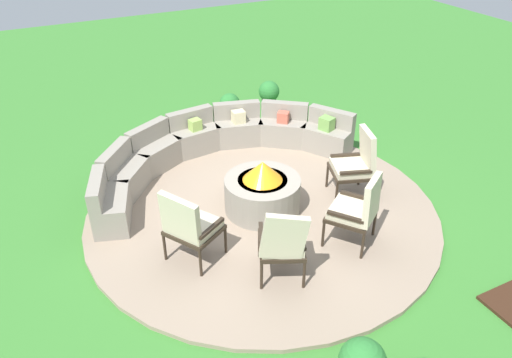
{
  "coord_description": "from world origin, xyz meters",
  "views": [
    {
      "loc": [
        -2.71,
        -5.18,
        4.19
      ],
      "look_at": [
        0.0,
        0.2,
        0.45
      ],
      "focal_mm": 35.1,
      "sensor_mm": 36.0,
      "label": 1
    }
  ],
  "objects": [
    {
      "name": "lounge_chair_back_left",
      "position": [
        0.72,
        -1.2,
        0.59
      ],
      "size": [
        0.78,
        0.79,
        1.01
      ],
      "rotation": [
        0.0,
        0.0,
        6.91
      ],
      "color": "#2D2319",
      "rests_on": "patio_circle"
    },
    {
      "name": "curved_stone_bench",
      "position": [
        -0.15,
        1.52,
        0.35
      ],
      "size": [
        4.47,
        2.14,
        0.71
      ],
      "color": "gray",
      "rests_on": "patio_circle"
    },
    {
      "name": "potted_plant_0",
      "position": [
        1.71,
        3.03,
        0.37
      ],
      "size": [
        0.41,
        0.41,
        0.66
      ],
      "color": "#605B56",
      "rests_on": "ground_plane"
    },
    {
      "name": "potted_plant_1",
      "position": [
        0.81,
        2.93,
        0.34
      ],
      "size": [
        0.4,
        0.4,
        0.6
      ],
      "color": "brown",
      "rests_on": "ground_plane"
    },
    {
      "name": "lounge_chair_front_left",
      "position": [
        -1.28,
        -0.58,
        0.6
      ],
      "size": [
        0.77,
        0.79,
        1.02
      ],
      "rotation": [
        0.0,
        0.0,
        5.25
      ],
      "color": "#2D2319",
      "rests_on": "patio_circle"
    },
    {
      "name": "fire_pit",
      "position": [
        0.0,
        0.0,
        0.36
      ],
      "size": [
        1.07,
        1.07,
        0.77
      ],
      "color": "gray",
      "rests_on": "patio_circle"
    },
    {
      "name": "ground_plane",
      "position": [
        0.0,
        0.0,
        0.0
      ],
      "size": [
        24.0,
        24.0,
        0.0
      ],
      "primitive_type": "plane",
      "color": "#387A2D"
    },
    {
      "name": "patio_circle",
      "position": [
        0.0,
        0.0,
        0.03
      ],
      "size": [
        4.96,
        4.96,
        0.06
      ],
      "primitive_type": "cylinder",
      "color": "gray",
      "rests_on": "ground_plane"
    },
    {
      "name": "lounge_chair_front_right",
      "position": [
        -0.44,
        -1.34,
        0.6
      ],
      "size": [
        0.73,
        0.78,
        1.04
      ],
      "rotation": [
        0.0,
        0.0,
        5.85
      ],
      "color": "#2D2319",
      "rests_on": "patio_circle"
    },
    {
      "name": "lounge_chair_back_right",
      "position": [
        1.38,
        -0.28,
        0.61
      ],
      "size": [
        0.72,
        0.71,
        1.05
      ],
      "rotation": [
        0.0,
        0.0,
        7.52
      ],
      "color": "#2D2319",
      "rests_on": "patio_circle"
    }
  ]
}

